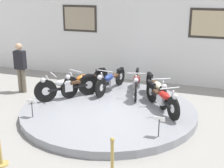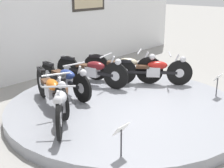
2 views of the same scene
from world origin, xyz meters
name	(u,v)px [view 1 (image 1 of 2)]	position (x,y,z in m)	size (l,w,h in m)	color
ground_plane	(109,114)	(0.00, 0.00, 0.00)	(60.00, 60.00, 0.00)	gray
display_platform	(109,111)	(0.00, 0.00, 0.10)	(4.86, 4.86, 0.20)	gray
back_wall	(141,26)	(0.00, 3.50, 2.04)	(14.00, 0.22, 4.08)	white
motorcycle_silver	(66,86)	(-1.44, 0.27, 0.60)	(1.44, 1.50, 0.81)	black
motorcycle_orange	(85,81)	(-1.14, 0.94, 0.60)	(0.81, 1.90, 0.81)	black
motorcycle_blue	(110,80)	(-0.43, 1.35, 0.58)	(0.54, 1.95, 0.78)	black
motorcycle_maroon	(137,82)	(0.43, 1.35, 0.59)	(0.61, 1.95, 0.80)	black
motorcycle_cream	(156,88)	(1.14, 0.94, 0.60)	(1.00, 1.81, 0.81)	black
motorcycle_red	(162,98)	(1.44, 0.27, 0.58)	(1.21, 1.62, 0.79)	black
info_placard_front_left	(32,104)	(-1.65, -1.26, 0.57)	(0.26, 0.11, 0.51)	#333338
info_placard_front_centre	(159,122)	(1.65, -1.26, 0.57)	(0.26, 0.11, 0.51)	#333338
visitor_standing	(20,65)	(-3.41, 0.83, 0.95)	(0.36, 0.22, 1.67)	#6B6051
stanchion_post_left_of_entry	(0,150)	(-1.19, -3.14, 0.34)	(0.28, 0.28, 1.02)	tan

